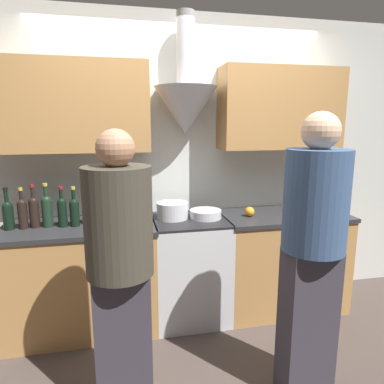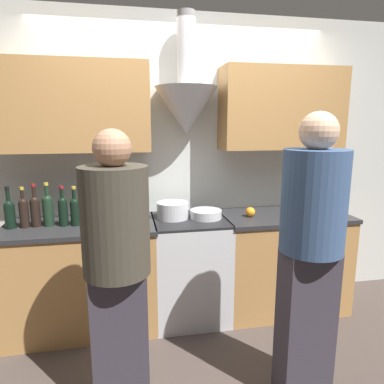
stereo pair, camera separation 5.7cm
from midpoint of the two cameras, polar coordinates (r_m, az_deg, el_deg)
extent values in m
plane|color=#423833|center=(2.98, 1.44, -22.79)|extent=(12.00, 12.00, 0.00)
cube|color=silver|center=(3.13, -0.96, 4.48)|extent=(8.40, 0.06, 2.60)
cone|color=silver|center=(2.93, -0.39, 13.35)|extent=(0.53, 0.53, 0.39)
cylinder|color=silver|center=(2.99, -0.40, 22.67)|extent=(0.15, 0.15, 0.58)
cube|color=#B27F47|center=(2.90, -18.44, 13.29)|extent=(1.17, 0.32, 0.70)
cube|color=#B27F47|center=(3.20, 15.27, 13.22)|extent=(1.09, 0.32, 0.70)
cube|color=#B27F47|center=(3.02, -17.16, -13.60)|extent=(1.17, 0.60, 0.85)
cube|color=#28282B|center=(2.87, -17.67, -5.52)|extent=(1.19, 0.62, 0.03)
cube|color=#B27F47|center=(3.30, 15.17, -11.29)|extent=(1.09, 0.60, 0.85)
cube|color=#28282B|center=(3.16, 15.59, -3.85)|extent=(1.11, 0.62, 0.03)
cube|color=silver|center=(3.04, 0.19, -12.73)|extent=(0.62, 0.60, 0.87)
cube|color=black|center=(2.80, 1.38, -15.77)|extent=(0.43, 0.01, 0.39)
cube|color=black|center=(2.89, 0.20, -4.68)|extent=(0.62, 0.60, 0.02)
cube|color=silver|center=(3.16, -0.74, -4.41)|extent=(0.62, 0.06, 0.10)
cylinder|color=black|center=(2.94, -27.59, -3.68)|extent=(0.08, 0.08, 0.18)
sphere|color=black|center=(2.92, -27.75, -1.96)|extent=(0.08, 0.08, 0.08)
cylinder|color=black|center=(2.91, -27.87, -0.62)|extent=(0.03, 0.03, 0.10)
cylinder|color=black|center=(2.90, -27.99, 0.60)|extent=(0.03, 0.03, 0.02)
cylinder|color=black|center=(2.92, -25.69, -3.47)|extent=(0.07, 0.07, 0.20)
sphere|color=black|center=(2.89, -25.85, -1.59)|extent=(0.07, 0.07, 0.07)
cylinder|color=black|center=(2.88, -25.95, -0.49)|extent=(0.03, 0.03, 0.08)
cylinder|color=gold|center=(2.87, -26.04, 0.53)|extent=(0.03, 0.03, 0.02)
cylinder|color=black|center=(2.91, -24.10, -3.32)|extent=(0.07, 0.07, 0.20)
sphere|color=black|center=(2.88, -24.27, -1.36)|extent=(0.07, 0.07, 0.07)
cylinder|color=black|center=(2.87, -24.37, -0.13)|extent=(0.03, 0.03, 0.09)
cylinder|color=maroon|center=(2.86, -24.46, 1.01)|extent=(0.03, 0.03, 0.02)
cylinder|color=black|center=(2.89, -22.31, -3.24)|extent=(0.08, 0.08, 0.21)
sphere|color=black|center=(2.86, -22.46, -1.22)|extent=(0.08, 0.08, 0.08)
cylinder|color=black|center=(2.85, -22.56, 0.07)|extent=(0.03, 0.03, 0.10)
cylinder|color=gold|center=(2.84, -22.65, 1.23)|extent=(0.03, 0.03, 0.02)
cylinder|color=black|center=(2.84, -20.13, -3.42)|extent=(0.07, 0.07, 0.19)
sphere|color=black|center=(2.82, -20.26, -1.52)|extent=(0.07, 0.07, 0.07)
cylinder|color=black|center=(2.81, -20.34, -0.34)|extent=(0.03, 0.03, 0.09)
cylinder|color=maroon|center=(2.80, -20.42, 0.75)|extent=(0.03, 0.03, 0.02)
cylinder|color=black|center=(2.83, -18.33, -3.50)|extent=(0.07, 0.07, 0.18)
sphere|color=black|center=(2.81, -18.45, -1.69)|extent=(0.07, 0.07, 0.07)
cylinder|color=black|center=(2.79, -18.53, -0.45)|extent=(0.03, 0.03, 0.09)
cylinder|color=gold|center=(2.78, -18.60, 0.69)|extent=(0.03, 0.03, 0.02)
cylinder|color=black|center=(2.84, -16.17, -3.01)|extent=(0.07, 0.07, 0.21)
sphere|color=black|center=(2.81, -16.28, -0.90)|extent=(0.07, 0.07, 0.07)
cylinder|color=black|center=(2.80, -16.36, 0.41)|extent=(0.03, 0.03, 0.10)
cylinder|color=#234C33|center=(2.79, -16.43, 1.62)|extent=(0.03, 0.03, 0.02)
cylinder|color=silver|center=(2.89, -2.69, -3.06)|extent=(0.27, 0.27, 0.14)
cylinder|color=silver|center=(2.91, 2.90, -3.69)|extent=(0.27, 0.27, 0.07)
sphere|color=orange|center=(2.99, 10.22, -3.29)|extent=(0.08, 0.08, 0.08)
cube|color=silver|center=(3.38, 18.01, -2.63)|extent=(0.17, 0.08, 0.01)
cube|color=black|center=(3.29, 16.27, -2.91)|extent=(0.11, 0.05, 0.01)
cube|color=#38333D|center=(2.21, -11.01, -23.11)|extent=(0.32, 0.20, 0.85)
cylinder|color=#3D382D|center=(1.90, -11.82, -4.74)|extent=(0.37, 0.37, 0.60)
sphere|color=#AD7A5B|center=(1.84, -12.32, 7.15)|extent=(0.20, 0.20, 0.20)
cube|color=#38333D|center=(2.35, 19.04, -20.03)|extent=(0.31, 0.20, 0.94)
cylinder|color=#38517A|center=(2.07, 20.39, -1.48)|extent=(0.37, 0.37, 0.59)
sphere|color=#E0B28E|center=(2.02, 21.16, 9.46)|extent=(0.22, 0.22, 0.22)
camera|label=1|loc=(0.03, -89.40, 0.12)|focal=32.00mm
camera|label=2|loc=(0.03, 90.60, -0.12)|focal=32.00mm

